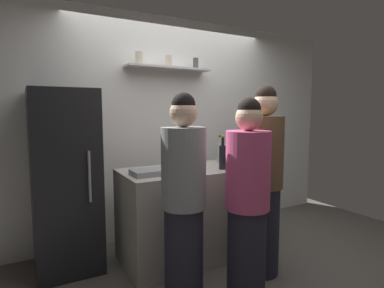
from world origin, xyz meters
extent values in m
plane|color=#59544F|center=(0.00, 0.00, 0.00)|extent=(5.28, 5.28, 0.00)
cube|color=white|center=(0.00, 1.25, 1.30)|extent=(4.80, 0.10, 2.60)
cube|color=silver|center=(-0.11, 1.09, 1.99)|extent=(1.01, 0.22, 0.02)
cylinder|color=beige|center=(-0.47, 1.09, 2.08)|extent=(0.08, 0.08, 0.14)
cylinder|color=beige|center=(-0.11, 1.09, 2.07)|extent=(0.08, 0.08, 0.13)
cylinder|color=#4C4C51|center=(0.24, 1.09, 2.07)|extent=(0.06, 0.06, 0.13)
cube|color=black|center=(-1.30, 0.85, 0.85)|extent=(0.58, 0.63, 1.70)
cylinder|color=#99999E|center=(-1.14, 0.51, 0.94)|extent=(0.02, 0.02, 0.45)
cube|color=#B7B2A8|center=(-0.14, 0.49, 0.46)|extent=(1.43, 0.71, 0.92)
cube|color=gray|center=(-0.62, 0.39, 0.95)|extent=(0.34, 0.24, 0.05)
cylinder|color=#B2B2B7|center=(0.39, 0.29, 0.98)|extent=(0.12, 0.12, 0.11)
cylinder|color=silver|center=(0.39, 0.31, 1.05)|extent=(0.03, 0.01, 0.18)
cylinder|color=silver|center=(0.38, 0.28, 1.04)|extent=(0.01, 0.01, 0.17)
cylinder|color=silver|center=(0.40, 0.28, 1.03)|extent=(0.01, 0.01, 0.15)
cylinder|color=silver|center=(0.37, 0.27, 1.03)|extent=(0.02, 0.02, 0.15)
cylinder|color=silver|center=(0.39, 0.28, 1.05)|extent=(0.02, 0.02, 0.18)
cylinder|color=silver|center=(0.39, 0.26, 1.05)|extent=(0.03, 0.01, 0.19)
cylinder|color=#472814|center=(-0.26, 0.62, 1.04)|extent=(0.06, 0.06, 0.23)
cylinder|color=#472814|center=(-0.26, 0.62, 1.19)|extent=(0.03, 0.03, 0.08)
cylinder|color=maroon|center=(-0.26, 0.62, 1.24)|extent=(0.03, 0.03, 0.02)
cylinder|color=black|center=(0.11, 0.31, 1.04)|extent=(0.07, 0.07, 0.24)
cylinder|color=black|center=(0.11, 0.31, 1.20)|extent=(0.03, 0.03, 0.09)
cylinder|color=gold|center=(0.11, 0.31, 1.25)|extent=(0.03, 0.03, 0.02)
cylinder|color=#B2BFB2|center=(0.34, 0.69, 1.02)|extent=(0.07, 0.07, 0.21)
cylinder|color=#B2BFB2|center=(0.34, 0.69, 1.17)|extent=(0.03, 0.03, 0.08)
cylinder|color=#333333|center=(0.34, 0.69, 1.22)|extent=(0.03, 0.03, 0.02)
cylinder|color=silver|center=(0.46, 0.61, 1.02)|extent=(0.08, 0.08, 0.20)
cylinder|color=silver|center=(0.46, 0.61, 1.14)|extent=(0.05, 0.05, 0.03)
cylinder|color=blue|center=(0.46, 0.61, 1.16)|extent=(0.05, 0.05, 0.02)
cylinder|color=#262633|center=(0.26, -0.13, 0.41)|extent=(0.30, 0.30, 0.81)
cylinder|color=brown|center=(0.26, -0.13, 1.14)|extent=(0.34, 0.34, 0.64)
sphere|color=#D8AD8C|center=(0.26, -0.13, 1.57)|extent=(0.22, 0.22, 0.22)
sphere|color=black|center=(0.26, -0.13, 1.63)|extent=(0.19, 0.19, 0.19)
cylinder|color=#262633|center=(-0.59, -0.19, 0.39)|extent=(0.30, 0.30, 0.77)
cylinder|color=gray|center=(-0.59, -0.19, 1.08)|extent=(0.34, 0.34, 0.61)
sphere|color=#D8AD8C|center=(-0.59, -0.19, 1.49)|extent=(0.21, 0.21, 0.21)
sphere|color=black|center=(-0.59, -0.19, 1.55)|extent=(0.18, 0.18, 0.18)
cylinder|color=#262633|center=(-0.15, -0.41, 0.38)|extent=(0.30, 0.30, 0.76)
cylinder|color=#D14C7F|center=(-0.15, -0.41, 1.06)|extent=(0.34, 0.34, 0.60)
sphere|color=#D8AD8C|center=(-0.15, -0.41, 1.46)|extent=(0.20, 0.20, 0.20)
sphere|color=black|center=(-0.15, -0.41, 1.52)|extent=(0.17, 0.17, 0.17)
camera|label=1|loc=(-1.65, -2.25, 1.51)|focal=29.28mm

